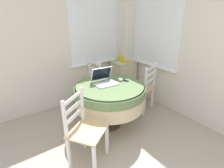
{
  "coord_description": "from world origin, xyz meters",
  "views": [
    {
      "loc": [
        -0.39,
        -0.41,
        1.76
      ],
      "look_at": [
        1.16,
        1.75,
        0.66
      ],
      "focal_mm": 28.0,
      "sensor_mm": 36.0,
      "label": 1
    }
  ],
  "objects_px": {
    "laptop": "(105,80)",
    "dining_chair_near_right_window": "(143,88)",
    "corner_cabinet": "(123,77)",
    "dining_chair_camera_near": "(85,130)",
    "book_on_cabinet": "(124,61)",
    "storage_box": "(123,58)",
    "cell_phone": "(125,81)",
    "dining_chair_near_back_window": "(90,84)",
    "computer_mouse": "(120,80)",
    "round_dining_table": "(110,94)"
  },
  "relations": [
    {
      "from": "dining_chair_near_back_window",
      "to": "storage_box",
      "type": "relative_size",
      "value": 5.01
    },
    {
      "from": "laptop",
      "to": "computer_mouse",
      "type": "relative_size",
      "value": 3.98
    },
    {
      "from": "laptop",
      "to": "storage_box",
      "type": "xyz_separation_m",
      "value": [
        1.03,
        0.83,
        0.03
      ]
    },
    {
      "from": "cell_phone",
      "to": "book_on_cabinet",
      "type": "xyz_separation_m",
      "value": [
        0.7,
        0.88,
        0.03
      ]
    },
    {
      "from": "laptop",
      "to": "corner_cabinet",
      "type": "xyz_separation_m",
      "value": [
        1.02,
        0.79,
        -0.41
      ]
    },
    {
      "from": "laptop",
      "to": "dining_chair_near_right_window",
      "type": "bearing_deg",
      "value": -2.89
    },
    {
      "from": "computer_mouse",
      "to": "corner_cabinet",
      "type": "bearing_deg",
      "value": 48.28
    },
    {
      "from": "cell_phone",
      "to": "dining_chair_near_back_window",
      "type": "distance_m",
      "value": 0.88
    },
    {
      "from": "computer_mouse",
      "to": "dining_chair_camera_near",
      "type": "distance_m",
      "value": 1.06
    },
    {
      "from": "storage_box",
      "to": "book_on_cabinet",
      "type": "bearing_deg",
      "value": -101.22
    },
    {
      "from": "dining_chair_near_back_window",
      "to": "book_on_cabinet",
      "type": "bearing_deg",
      "value": 5.2
    },
    {
      "from": "dining_chair_near_back_window",
      "to": "dining_chair_near_right_window",
      "type": "xyz_separation_m",
      "value": [
        0.72,
        -0.73,
        0.0
      ]
    },
    {
      "from": "cell_phone",
      "to": "dining_chair_near_right_window",
      "type": "distance_m",
      "value": 0.58
    },
    {
      "from": "corner_cabinet",
      "to": "book_on_cabinet",
      "type": "relative_size",
      "value": 2.88
    },
    {
      "from": "laptop",
      "to": "round_dining_table",
      "type": "bearing_deg",
      "value": -77.67
    },
    {
      "from": "laptop",
      "to": "cell_phone",
      "type": "distance_m",
      "value": 0.35
    },
    {
      "from": "corner_cabinet",
      "to": "dining_chair_near_right_window",
      "type": "bearing_deg",
      "value": -103.34
    },
    {
      "from": "dining_chair_near_back_window",
      "to": "book_on_cabinet",
      "type": "xyz_separation_m",
      "value": [
        0.92,
        0.08,
        0.31
      ]
    },
    {
      "from": "cell_phone",
      "to": "dining_chair_camera_near",
      "type": "bearing_deg",
      "value": -156.27
    },
    {
      "from": "computer_mouse",
      "to": "dining_chair_camera_near",
      "type": "bearing_deg",
      "value": -152.53
    },
    {
      "from": "book_on_cabinet",
      "to": "corner_cabinet",
      "type": "bearing_deg",
      "value": 85.99
    },
    {
      "from": "computer_mouse",
      "to": "dining_chair_camera_near",
      "type": "relative_size",
      "value": 0.1
    },
    {
      "from": "storage_box",
      "to": "dining_chair_camera_near",
      "type": "bearing_deg",
      "value": -140.78
    },
    {
      "from": "round_dining_table",
      "to": "laptop",
      "type": "bearing_deg",
      "value": 102.33
    },
    {
      "from": "dining_chair_near_right_window",
      "to": "storage_box",
      "type": "xyz_separation_m",
      "value": [
        0.21,
        0.87,
        0.36
      ]
    },
    {
      "from": "dining_chair_camera_near",
      "to": "corner_cabinet",
      "type": "distance_m",
      "value": 2.13
    },
    {
      "from": "dining_chair_camera_near",
      "to": "book_on_cabinet",
      "type": "relative_size",
      "value": 3.54
    },
    {
      "from": "laptop",
      "to": "computer_mouse",
      "type": "height_order",
      "value": "laptop"
    },
    {
      "from": "dining_chair_near_back_window",
      "to": "storage_box",
      "type": "height_order",
      "value": "dining_chair_near_back_window"
    },
    {
      "from": "computer_mouse",
      "to": "dining_chair_near_right_window",
      "type": "height_order",
      "value": "dining_chair_near_right_window"
    },
    {
      "from": "dining_chair_near_right_window",
      "to": "laptop",
      "type": "bearing_deg",
      "value": 177.11
    },
    {
      "from": "laptop",
      "to": "dining_chair_near_right_window",
      "type": "height_order",
      "value": "laptop"
    },
    {
      "from": "book_on_cabinet",
      "to": "laptop",
      "type": "bearing_deg",
      "value": -142.86
    },
    {
      "from": "computer_mouse",
      "to": "dining_chair_near_back_window",
      "type": "bearing_deg",
      "value": 101.63
    },
    {
      "from": "book_on_cabinet",
      "to": "dining_chair_near_right_window",
      "type": "bearing_deg",
      "value": -103.51
    },
    {
      "from": "dining_chair_near_back_window",
      "to": "dining_chair_near_right_window",
      "type": "relative_size",
      "value": 1.0
    },
    {
      "from": "dining_chair_near_right_window",
      "to": "corner_cabinet",
      "type": "bearing_deg",
      "value": 76.66
    },
    {
      "from": "cell_phone",
      "to": "laptop",
      "type": "bearing_deg",
      "value": 161.27
    },
    {
      "from": "dining_chair_camera_near",
      "to": "corner_cabinet",
      "type": "height_order",
      "value": "dining_chair_camera_near"
    },
    {
      "from": "round_dining_table",
      "to": "cell_phone",
      "type": "relative_size",
      "value": 8.24
    },
    {
      "from": "laptop",
      "to": "cell_phone",
      "type": "height_order",
      "value": "laptop"
    },
    {
      "from": "dining_chair_camera_near",
      "to": "storage_box",
      "type": "xyz_separation_m",
      "value": [
        1.68,
        1.37,
        0.36
      ]
    },
    {
      "from": "dining_chair_near_back_window",
      "to": "storage_box",
      "type": "distance_m",
      "value": 1.01
    },
    {
      "from": "corner_cabinet",
      "to": "dining_chair_camera_near",
      "type": "bearing_deg",
      "value": -141.51
    },
    {
      "from": "laptop",
      "to": "storage_box",
      "type": "relative_size",
      "value": 2.05
    },
    {
      "from": "laptop",
      "to": "storage_box",
      "type": "height_order",
      "value": "laptop"
    },
    {
      "from": "cell_phone",
      "to": "book_on_cabinet",
      "type": "bearing_deg",
      "value": 51.75
    },
    {
      "from": "corner_cabinet",
      "to": "storage_box",
      "type": "relative_size",
      "value": 4.09
    },
    {
      "from": "laptop",
      "to": "book_on_cabinet",
      "type": "height_order",
      "value": "laptop"
    },
    {
      "from": "laptop",
      "to": "computer_mouse",
      "type": "distance_m",
      "value": 0.27
    }
  ]
}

